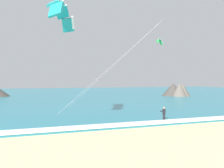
# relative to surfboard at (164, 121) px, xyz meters

# --- Properties ---
(sea) EXTENTS (200.00, 120.00, 0.20)m
(sea) POSITION_rel_surfboard_xyz_m (3.37, 57.67, 0.07)
(sea) COLOR teal
(sea) RESTS_ON ground
(surf_foam) EXTENTS (200.00, 2.12, 0.04)m
(surf_foam) POSITION_rel_surfboard_xyz_m (3.37, -1.33, 0.19)
(surf_foam) COLOR white
(surf_foam) RESTS_ON sea
(surfboard) EXTENTS (0.86, 1.47, 0.09)m
(surfboard) POSITION_rel_surfboard_xyz_m (0.00, 0.00, 0.00)
(surfboard) COLOR white
(surfboard) RESTS_ON ground
(kitesurfer) EXTENTS (0.63, 0.62, 1.69)m
(kitesurfer) POSITION_rel_surfboard_xyz_m (-0.01, 0.02, 0.91)
(kitesurfer) COLOR #232328
(kitesurfer) RESTS_ON ground
(kite_primary) EXTENTS (13.27, 7.99, 12.89)m
(kite_primary) POSITION_rel_surfboard_xyz_m (-11.35, 4.01, 12.81)
(kite_primary) COLOR teal
(kite_distant) EXTENTS (3.22, 3.01, 1.45)m
(kite_distant) POSITION_rel_surfboard_xyz_m (17.66, 30.49, 15.13)
(kite_distant) COLOR green
(headland_right) EXTENTS (7.25, 8.88, 4.05)m
(headland_right) POSITION_rel_surfboard_xyz_m (26.00, 34.54, 1.87)
(headland_right) COLOR #47423D
(headland_right) RESTS_ON ground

